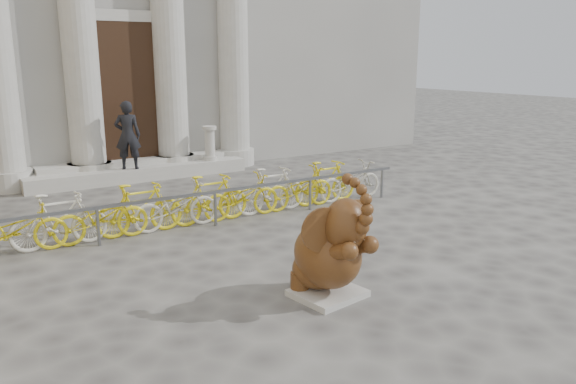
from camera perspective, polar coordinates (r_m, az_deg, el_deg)
ground at (r=8.00m, az=6.34°, el=-10.72°), size 80.00×80.00×0.00m
entrance_steps at (r=16.06m, az=-14.94°, el=1.98°), size 6.00×1.20×0.36m
elephant_statue at (r=7.78m, az=4.28°, el=-6.16°), size 1.20×1.39×1.80m
bike_rack at (r=11.38m, az=-7.95°, el=-0.69°), size 9.09×0.53×1.00m
pedestrian at (r=15.46m, az=-15.97°, el=5.57°), size 0.78×0.65×1.81m
balustrade_post at (r=16.37m, az=-7.94°, el=4.79°), size 0.40×0.40×0.99m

